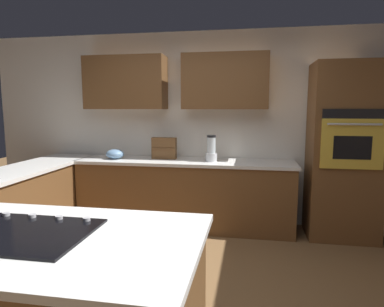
% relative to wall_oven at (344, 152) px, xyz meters
% --- Properties ---
extents(ground_plane, '(14.00, 14.00, 0.00)m').
position_rel_wall_oven_xyz_m(ground_plane, '(1.85, 1.72, -1.06)').
color(ground_plane, brown).
extents(wall_back, '(6.00, 0.44, 2.60)m').
position_rel_wall_oven_xyz_m(wall_back, '(1.92, -0.33, 0.40)').
color(wall_back, white).
rests_on(wall_back, ground).
extents(lower_cabinets_back, '(2.80, 0.60, 0.86)m').
position_rel_wall_oven_xyz_m(lower_cabinets_back, '(1.95, -0.00, -0.63)').
color(lower_cabinets_back, brown).
rests_on(lower_cabinets_back, ground).
extents(countertop_back, '(2.84, 0.64, 0.04)m').
position_rel_wall_oven_xyz_m(countertop_back, '(1.95, -0.00, -0.18)').
color(countertop_back, silver).
rests_on(countertop_back, lower_cabinets_back).
extents(lower_cabinets_side, '(0.60, 2.90, 0.86)m').
position_rel_wall_oven_xyz_m(lower_cabinets_side, '(3.67, 1.17, -0.63)').
color(lower_cabinets_side, brown).
rests_on(lower_cabinets_side, ground).
extents(countertop_side, '(0.64, 2.94, 0.04)m').
position_rel_wall_oven_xyz_m(countertop_side, '(3.67, 1.17, -0.18)').
color(countertop_side, silver).
rests_on(countertop_side, lower_cabinets_side).
extents(island_top, '(1.99, 1.05, 0.04)m').
position_rel_wall_oven_xyz_m(island_top, '(2.34, 2.68, -0.18)').
color(island_top, silver).
rests_on(island_top, island_base).
extents(wall_oven, '(0.80, 0.66, 2.11)m').
position_rel_wall_oven_xyz_m(wall_oven, '(0.00, 0.00, 0.00)').
color(wall_oven, brown).
rests_on(wall_oven, ground).
extents(cooktop, '(0.76, 0.56, 0.03)m').
position_rel_wall_oven_xyz_m(cooktop, '(2.34, 2.67, -0.15)').
color(cooktop, black).
rests_on(cooktop, island_top).
extents(blender, '(0.15, 0.15, 0.34)m').
position_rel_wall_oven_xyz_m(blender, '(1.60, 0.03, -0.01)').
color(blender, silver).
rests_on(blender, countertop_back).
extents(mixing_bowl, '(0.24, 0.24, 0.13)m').
position_rel_wall_oven_xyz_m(mixing_bowl, '(2.90, 0.03, -0.09)').
color(mixing_bowl, '#668CB2').
rests_on(mixing_bowl, countertop_back).
extents(spice_rack, '(0.33, 0.11, 0.29)m').
position_rel_wall_oven_xyz_m(spice_rack, '(2.25, -0.08, -0.01)').
color(spice_rack, brown).
rests_on(spice_rack, countertop_back).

